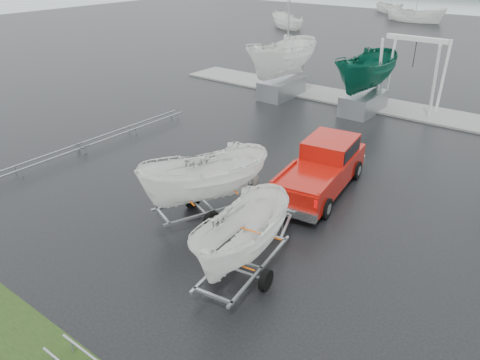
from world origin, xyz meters
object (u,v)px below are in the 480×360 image
(boat_hoist, at_px, (413,64))
(pickup_truck, at_px, (323,166))
(trailer_parked, at_px, (204,139))
(trailer_hitched, at_px, (244,194))

(boat_hoist, bearing_deg, pickup_truck, -85.80)
(trailer_parked, xyz_separation_m, boat_hoist, (1.30, 15.75, -0.18))
(trailer_parked, bearing_deg, boat_hoist, 107.78)
(pickup_truck, xyz_separation_m, boat_hoist, (-0.84, 11.46, 1.72))
(trailer_parked, distance_m, boat_hoist, 15.80)
(trailer_hitched, xyz_separation_m, boat_hoist, (-1.71, 17.63, 0.04))
(pickup_truck, bearing_deg, trailer_hitched, -90.00)
(pickup_truck, xyz_separation_m, trailer_hitched, (0.87, -6.17, 1.68))
(pickup_truck, relative_size, trailer_parked, 1.08)
(pickup_truck, height_order, boat_hoist, boat_hoist)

